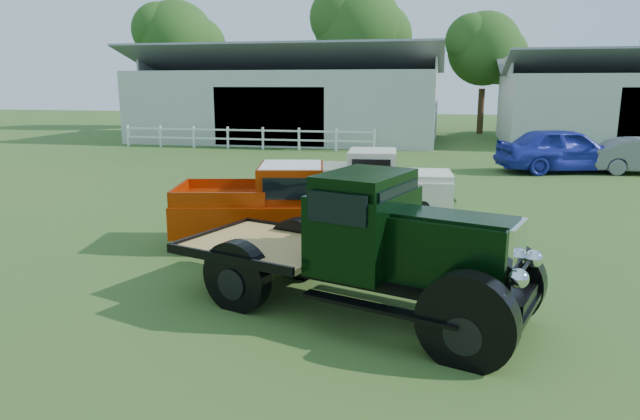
% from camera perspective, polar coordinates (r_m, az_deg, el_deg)
% --- Properties ---
extents(ground, '(120.00, 120.00, 0.00)m').
position_cam_1_polar(ground, '(10.32, -2.51, -7.07)').
color(ground, '#355E24').
extents(shed_left, '(18.80, 10.20, 5.60)m').
position_cam_1_polar(shed_left, '(36.66, -2.88, 11.44)').
color(shed_left, '#ABABAB').
rests_on(shed_left, ground).
extents(fence_rail, '(14.20, 0.16, 1.20)m').
position_cam_1_polar(fence_rail, '(31.35, -7.48, 7.15)').
color(fence_rail, white).
rests_on(fence_rail, ground).
extents(tree_a, '(6.30, 6.30, 10.50)m').
position_cam_1_polar(tree_a, '(47.13, -14.05, 14.30)').
color(tree_a, '#29591A').
rests_on(tree_a, ground).
extents(tree_b, '(6.90, 6.90, 11.50)m').
position_cam_1_polar(tree_b, '(43.95, 3.81, 15.45)').
color(tree_b, '#29591A').
rests_on(tree_b, ground).
extents(tree_c, '(5.40, 5.40, 9.00)m').
position_cam_1_polar(tree_c, '(42.49, 16.01, 13.42)').
color(tree_c, '#29591A').
rests_on(tree_c, ground).
extents(vintage_flatbed, '(5.93, 3.82, 2.19)m').
position_cam_1_polar(vintage_flatbed, '(8.66, 3.77, -3.34)').
color(vintage_flatbed, black).
rests_on(vintage_flatbed, ground).
extents(red_pickup, '(5.23, 2.89, 1.80)m').
position_cam_1_polar(red_pickup, '(12.32, -3.30, 0.52)').
color(red_pickup, '#932404').
rests_on(red_pickup, ground).
extents(white_pickup, '(4.72, 2.15, 1.69)m').
position_cam_1_polar(white_pickup, '(15.56, 4.88, 2.79)').
color(white_pickup, silver).
rests_on(white_pickup, ground).
extents(misc_car_blue, '(5.62, 3.45, 1.79)m').
position_cam_1_polar(misc_car_blue, '(24.80, 23.27, 5.55)').
color(misc_car_blue, '#212BA3').
rests_on(misc_car_blue, ground).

